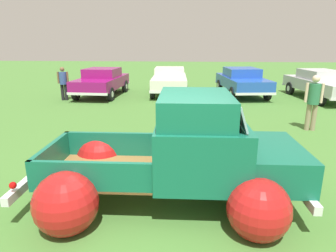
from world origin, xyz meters
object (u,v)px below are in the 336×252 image
at_px(vintage_pickup_truck, 185,161).
at_px(show_car_3, 321,83).
at_px(show_car_0, 102,81).
at_px(lane_cone_1, 90,147).
at_px(show_car_1, 170,80).
at_px(spectator_0, 63,82).
at_px(show_car_2, 242,80).
at_px(spectator_1, 313,99).
at_px(lane_cone_0, 130,148).

bearing_deg(vintage_pickup_truck, show_car_3, 56.34).
relative_size(show_car_0, lane_cone_1, 6.84).
xyz_separation_m(show_car_1, show_car_3, (7.54, -0.89, 0.00)).
bearing_deg(spectator_0, show_car_3, 87.46).
relative_size(vintage_pickup_truck, show_car_2, 0.99).
bearing_deg(show_car_3, spectator_0, -91.74).
height_order(show_car_3, spectator_1, spectator_1).
xyz_separation_m(show_car_3, lane_cone_1, (-8.76, -8.52, -0.47)).
distance_m(vintage_pickup_truck, show_car_3, 12.13).
xyz_separation_m(vintage_pickup_truck, show_car_0, (-4.58, 10.40, 0.03)).
xyz_separation_m(vintage_pickup_truck, spectator_0, (-6.06, 9.02, 0.15)).
bearing_deg(show_car_0, show_car_3, 91.56).
height_order(vintage_pickup_truck, show_car_3, vintage_pickup_truck).
height_order(show_car_1, lane_cone_0, show_car_1).
bearing_deg(lane_cone_0, spectator_0, 123.09).
distance_m(show_car_3, lane_cone_0, 11.56).
relative_size(vintage_pickup_truck, show_car_0, 1.08).
bearing_deg(spectator_0, vintage_pickup_truck, 25.68).
relative_size(spectator_0, lane_cone_1, 2.55).
height_order(show_car_3, lane_cone_0, show_car_3).
relative_size(show_car_0, spectator_1, 2.45).
bearing_deg(spectator_1, lane_cone_1, 127.26).
relative_size(vintage_pickup_truck, lane_cone_0, 7.41).
bearing_deg(vintage_pickup_truck, show_car_0, 112.32).
height_order(show_car_2, spectator_1, spectator_1).
xyz_separation_m(show_car_0, show_car_2, (7.37, 0.74, 0.00)).
bearing_deg(show_car_1, lane_cone_0, -4.23).
height_order(vintage_pickup_truck, spectator_1, vintage_pickup_truck).
height_order(show_car_0, show_car_3, same).
height_order(show_car_1, lane_cone_1, show_car_1).
bearing_deg(show_car_2, vintage_pickup_truck, -21.48).
distance_m(show_car_3, spectator_0, 12.59).
distance_m(vintage_pickup_truck, show_car_0, 11.36).
distance_m(spectator_1, lane_cone_1, 6.91).
distance_m(vintage_pickup_truck, spectator_1, 6.11).
xyz_separation_m(show_car_2, spectator_1, (1.13, -6.46, 0.22)).
relative_size(show_car_1, lane_cone_0, 6.72).
distance_m(show_car_0, lane_cone_1, 8.96).
relative_size(spectator_0, lane_cone_0, 2.55).
xyz_separation_m(show_car_1, show_car_2, (3.86, -0.01, 0.00)).
distance_m(show_car_1, lane_cone_1, 9.50).
bearing_deg(spectator_1, lane_cone_0, 131.37).
relative_size(vintage_pickup_truck, show_car_1, 1.10).
bearing_deg(lane_cone_1, show_car_0, 104.82).
relative_size(show_car_0, spectator_0, 2.68).
relative_size(show_car_0, lane_cone_0, 6.84).
distance_m(lane_cone_0, lane_cone_1, 0.98).
distance_m(vintage_pickup_truck, show_car_2, 11.49).
xyz_separation_m(show_car_1, lane_cone_1, (-1.22, -9.41, -0.47)).
distance_m(vintage_pickup_truck, lane_cone_1, 2.91).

